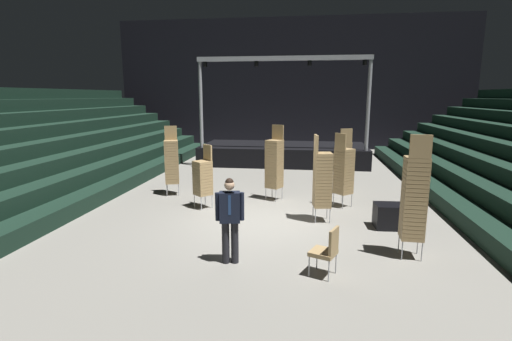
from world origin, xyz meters
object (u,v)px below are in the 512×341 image
stage_riser (284,152)px  chair_stack_front_right (343,161)px  man_with_tie (230,216)px  chair_stack_mid_left (322,179)px  chair_stack_rear_left (344,170)px  chair_stack_mid_centre (414,197)px  loose_chair_near_man (327,249)px  equipment_road_case (393,216)px  chair_stack_rear_right (274,163)px  chair_stack_front_left (203,177)px  chair_stack_mid_right (172,161)px

stage_riser → chair_stack_front_right: 6.15m
man_with_tie → chair_stack_mid_left: bearing=-133.1°
stage_riser → chair_stack_rear_left: stage_riser is taller
chair_stack_mid_centre → loose_chair_near_man: (-1.75, -1.10, -0.75)m
equipment_road_case → chair_stack_rear_right: bearing=144.9°
man_with_tie → equipment_road_case: (3.65, 2.57, -0.67)m
chair_stack_front_left → chair_stack_mid_centre: chair_stack_mid_centre is taller
chair_stack_mid_left → chair_stack_mid_centre: size_ratio=0.90×
chair_stack_front_right → chair_stack_mid_right: bearing=172.0°
equipment_road_case → chair_stack_front_left: bearing=168.4°
man_with_tie → equipment_road_case: size_ratio=1.93×
man_with_tie → chair_stack_mid_centre: bearing=-177.8°
chair_stack_rear_left → equipment_road_case: bearing=-10.6°
chair_stack_mid_centre → loose_chair_near_man: size_ratio=2.71×
man_with_tie → chair_stack_rear_left: size_ratio=0.78×
chair_stack_mid_centre → equipment_road_case: bearing=92.1°
chair_stack_mid_centre → loose_chair_near_man: chair_stack_mid_centre is taller
chair_stack_rear_left → chair_stack_rear_right: chair_stack_rear_right is taller
stage_riser → equipment_road_case: (3.36, -9.15, -0.22)m
chair_stack_mid_left → equipment_road_case: 1.99m
chair_stack_mid_left → chair_stack_mid_right: 5.33m
stage_riser → chair_stack_mid_right: 7.52m
chair_stack_front_left → chair_stack_rear_right: bearing=-107.5°
stage_riser → chair_stack_mid_centre: size_ratio=3.12×
chair_stack_mid_right → chair_stack_mid_left: bearing=138.4°
man_with_tie → chair_stack_mid_right: 5.84m
chair_stack_front_left → stage_riser: bearing=-60.9°
man_with_tie → chair_stack_mid_centre: chair_stack_mid_centre is taller
man_with_tie → chair_stack_front_left: size_ratio=0.92×
chair_stack_front_right → chair_stack_mid_right: chair_stack_mid_right is taller
chair_stack_front_right → chair_stack_rear_right: bearing=-169.4°
loose_chair_near_man → chair_stack_mid_right: bearing=65.7°
chair_stack_mid_right → stage_riser: bearing=-134.1°
chair_stack_rear_left → loose_chair_near_man: bearing=-50.4°
stage_riser → chair_stack_mid_left: bearing=-79.9°
chair_stack_front_right → chair_stack_mid_centre: (0.96, -5.30, 0.17)m
man_with_tie → chair_stack_rear_left: chair_stack_rear_left is taller
chair_stack_mid_centre → chair_stack_front_left: bearing=153.9°
chair_stack_rear_right → chair_stack_mid_right: bearing=23.5°
man_with_tie → chair_stack_rear_right: chair_stack_rear_right is taller
chair_stack_front_left → chair_stack_mid_right: (-1.45, 1.36, 0.21)m
chair_stack_mid_left → chair_stack_mid_right: same height
chair_stack_front_left → chair_stack_front_right: chair_stack_front_right is taller
chair_stack_front_right → equipment_road_case: bearing=-93.3°
chair_stack_mid_centre → loose_chair_near_man: bearing=-145.1°
equipment_road_case → man_with_tie: bearing=-144.8°
chair_stack_front_left → chair_stack_mid_right: bearing=-1.2°
chair_stack_rear_right → man_with_tie: bearing=111.2°
chair_stack_mid_left → chair_stack_rear_left: size_ratio=1.04×
chair_stack_rear_left → man_with_tie: bearing=-72.5°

